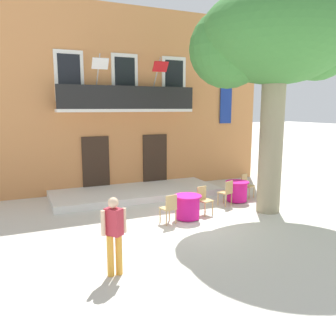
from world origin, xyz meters
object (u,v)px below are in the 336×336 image
cafe_chair_middle_0 (246,184)px  pedestrian_near_entrance (114,232)px  cafe_table_near_tree (188,207)px  cafe_chair_middle_1 (227,191)px  cafe_chair_near_tree_0 (169,207)px  cafe_chair_near_tree_1 (204,198)px  plane_tree (273,42)px  cafe_table_middle (237,191)px

cafe_chair_middle_0 → pedestrian_near_entrance: (-6.34, -4.13, 0.42)m
cafe_table_near_tree → cafe_chair_middle_1: size_ratio=0.95×
cafe_chair_near_tree_0 → cafe_chair_middle_1: (2.66, 0.97, 0.00)m
cafe_chair_near_tree_1 → cafe_chair_middle_0: same height
plane_tree → cafe_chair_near_tree_0: (-3.49, 0.11, -4.92)m
cafe_table_middle → pedestrian_near_entrance: size_ratio=0.52×
cafe_chair_middle_1 → cafe_table_middle: bearing=26.2°
pedestrian_near_entrance → cafe_chair_near_tree_0: bearing=46.6°
cafe_chair_near_tree_1 → pedestrian_near_entrance: (-3.78, -2.93, 0.42)m
plane_tree → cafe_chair_near_tree_1: size_ratio=7.81×
cafe_table_near_tree → cafe_chair_near_tree_0: 0.77m
cafe_table_near_tree → cafe_table_middle: (2.61, 1.10, 0.00)m
cafe_table_near_tree → cafe_table_middle: bearing=22.8°
cafe_chair_middle_1 → pedestrian_near_entrance: (-5.00, -3.45, 0.42)m
plane_tree → cafe_chair_near_tree_1: plane_tree is taller
cafe_chair_near_tree_0 → pedestrian_near_entrance: pedestrian_near_entrance is taller
cafe_table_middle → pedestrian_near_entrance: 6.84m
cafe_chair_near_tree_1 → pedestrian_near_entrance: bearing=-142.2°
cafe_table_near_tree → pedestrian_near_entrance: (-3.06, -2.68, 0.55)m
cafe_chair_middle_1 → pedestrian_near_entrance: pedestrian_near_entrance is taller
plane_tree → cafe_table_middle: bearing=96.3°
cafe_table_near_tree → cafe_chair_middle_0: (3.28, 1.44, 0.14)m
cafe_chair_middle_1 → plane_tree: bearing=-52.5°
cafe_chair_middle_1 → pedestrian_near_entrance: size_ratio=0.54×
cafe_chair_middle_0 → cafe_chair_middle_1: 1.51m
cafe_chair_near_tree_1 → cafe_chair_middle_0: bearing=24.9°
plane_tree → cafe_chair_near_tree_0: size_ratio=7.81×
plane_tree → cafe_chair_middle_1: (-0.83, 1.09, -4.92)m
cafe_table_middle → pedestrian_near_entrance: pedestrian_near_entrance is taller
pedestrian_near_entrance → cafe_chair_middle_0: bearing=33.0°
cafe_table_middle → cafe_chair_near_tree_1: bearing=-156.0°
cafe_table_middle → cafe_chair_near_tree_0: bearing=-158.6°
cafe_table_near_tree → cafe_chair_near_tree_1: size_ratio=0.95×
plane_tree → cafe_chair_near_tree_0: 6.04m
cafe_table_near_tree → plane_tree: bearing=-6.6°
cafe_table_middle → cafe_chair_middle_0: (0.67, 0.35, 0.14)m
cafe_chair_near_tree_0 → cafe_chair_near_tree_1: size_ratio=1.00×
cafe_table_middle → cafe_table_near_tree: bearing=-157.2°
cafe_table_near_tree → cafe_chair_middle_0: 3.59m
plane_tree → cafe_table_near_tree: 5.78m
pedestrian_near_entrance → plane_tree: bearing=22.0°
cafe_chair_near_tree_1 → pedestrian_near_entrance: size_ratio=0.54×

